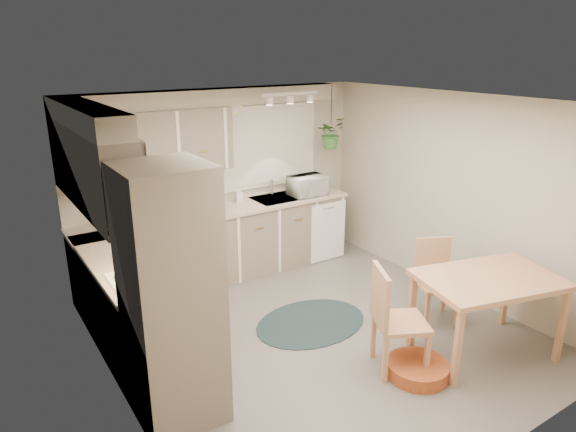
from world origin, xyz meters
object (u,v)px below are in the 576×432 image
at_px(chair_back, 438,282).
at_px(microwave, 307,183).
at_px(chair_left, 401,320).
at_px(braided_rug, 311,323).
at_px(pet_bed, 417,369).
at_px(dining_table, 484,315).

relative_size(chair_back, microwave, 1.82).
xyz_separation_m(chair_left, braided_rug, (-0.21, 1.11, -0.50)).
distance_m(chair_left, pet_bed, 0.48).
xyz_separation_m(dining_table, pet_bed, (-0.82, 0.07, -0.34)).
height_order(chair_left, microwave, microwave).
bearing_deg(dining_table, chair_left, 163.25).
bearing_deg(chair_back, microwave, -59.92).
bearing_deg(chair_back, dining_table, 105.80).
relative_size(braided_rug, microwave, 2.60).
bearing_deg(braided_rug, dining_table, -51.97).
bearing_deg(pet_bed, chair_back, 33.35).
distance_m(pet_bed, microwave, 3.08).
height_order(braided_rug, microwave, microwave).
distance_m(chair_back, braided_rug, 1.45).
bearing_deg(chair_back, pet_bed, 58.70).
bearing_deg(pet_bed, dining_table, -4.95).
distance_m(dining_table, pet_bed, 0.89).
distance_m(braided_rug, pet_bed, 1.33).
xyz_separation_m(dining_table, braided_rug, (-1.07, 1.37, -0.40)).
xyz_separation_m(chair_left, pet_bed, (0.05, -0.19, -0.44)).
distance_m(dining_table, chair_left, 0.91).
xyz_separation_m(dining_table, microwave, (-0.07, 2.87, 0.70)).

